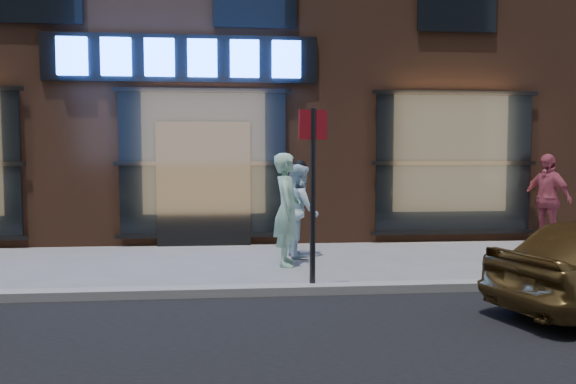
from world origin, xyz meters
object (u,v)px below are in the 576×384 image
at_px(man_cap, 300,210).
at_px(sign_post, 313,182).
at_px(man_bowtie, 287,210).
at_px(passerby, 546,199).

relative_size(man_cap, sign_post, 0.68).
relative_size(man_bowtie, man_cap, 1.12).
xyz_separation_m(passerby, sign_post, (-5.14, -3.42, 0.54)).
relative_size(man_cap, passerby, 0.90).
bearing_deg(passerby, man_bowtie, -96.45).
bearing_deg(man_cap, man_bowtie, 154.73).
height_order(man_cap, sign_post, sign_post).
relative_size(passerby, sign_post, 0.75).
bearing_deg(passerby, sign_post, -80.20).
height_order(man_cap, passerby, passerby).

